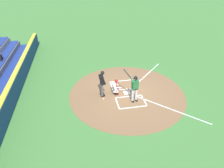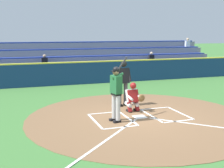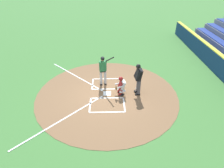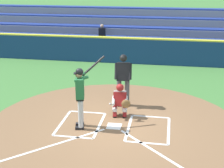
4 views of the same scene
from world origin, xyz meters
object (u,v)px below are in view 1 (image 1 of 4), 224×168
(plate_umpire, at_px, (102,82))
(catcher, at_px, (116,86))
(batter, at_px, (135,87))
(baseball, at_px, (103,99))

(plate_umpire, bearing_deg, catcher, 92.65)
(batter, height_order, catcher, batter)
(catcher, height_order, plate_umpire, plate_umpire)
(batter, xyz_separation_m, baseball, (-0.54, -1.94, -1.06))
(catcher, distance_m, baseball, 1.20)
(catcher, relative_size, baseball, 15.27)
(batter, xyz_separation_m, plate_umpire, (-1.00, -1.95, -0.02))
(baseball, bearing_deg, catcher, 118.12)
(plate_umpire, distance_m, baseball, 1.14)
(batter, relative_size, catcher, 1.88)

